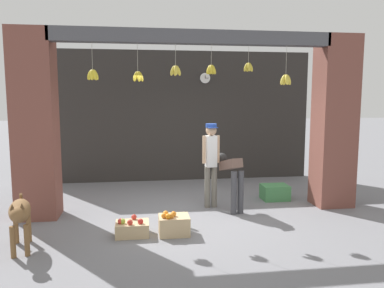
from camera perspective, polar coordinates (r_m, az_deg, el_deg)
The scene contains 13 objects.
ground_plane at distance 6.91m, azimuth 0.52°, elevation -10.80°, with size 60.00×60.00×0.00m, color slate.
shop_back_wall at distance 9.58m, azimuth -2.13°, elevation 4.23°, with size 6.85×0.12×3.29m, color #2D2B28.
shop_pillar_left at distance 7.05m, azimuth -22.76°, elevation 2.66°, with size 0.70×0.60×3.29m, color brown.
shop_pillar_right at distance 7.78m, azimuth 20.87°, elevation 3.10°, with size 0.70×0.60×3.29m, color brown.
storefront_awning at distance 6.76m, azimuth 0.24°, elevation 15.53°, with size 4.95×0.29×0.95m.
dog at distance 5.76m, azimuth -24.77°, elevation -9.59°, with size 0.44×1.02×0.77m.
shopkeeper at distance 7.19m, azimuth 2.91°, elevation -2.25°, with size 0.34×0.28×1.63m.
worker_stooping at distance 7.06m, azimuth 6.09°, elevation -4.64°, with size 0.37×0.79×1.04m.
fruit_crate_oranges at distance 5.96m, azimuth -2.80°, elevation -12.16°, with size 0.47×0.38×0.37m.
fruit_crate_apples at distance 6.00m, azimuth -9.10°, elevation -12.55°, with size 0.51×0.38×0.29m.
produce_box_green at distance 8.07m, azimuth 12.51°, elevation -7.19°, with size 0.54×0.42×0.31m, color #42844C.
water_bottle at distance 6.27m, azimuth -0.94°, elevation -11.48°, with size 0.07×0.07×0.27m.
wall_clock at distance 9.60m, azimuth 2.01°, elevation 10.01°, with size 0.28×0.03×0.28m.
Camera 1 is at (-0.97, -6.50, 2.12)m, focal length 35.00 mm.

